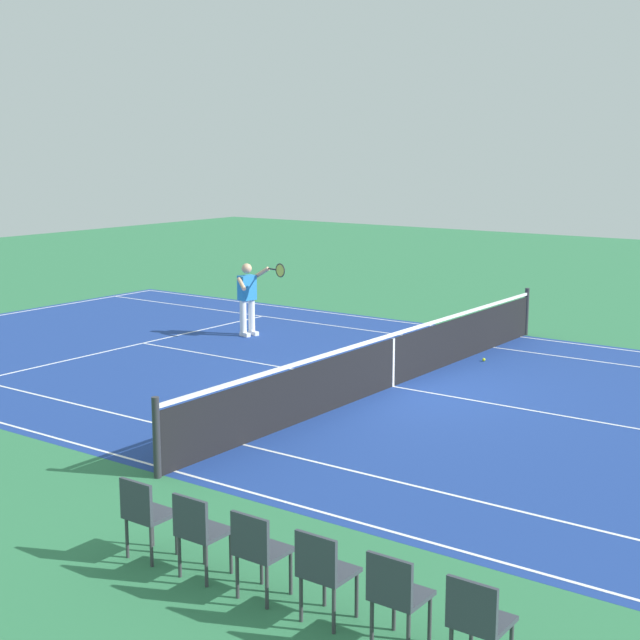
# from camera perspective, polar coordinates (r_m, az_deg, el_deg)

# --- Properties ---
(ground_plane) EXTENTS (60.00, 60.00, 0.00)m
(ground_plane) POSITION_cam_1_polar(r_m,az_deg,el_deg) (16.80, 4.45, -4.07)
(ground_plane) COLOR #2D7247
(court_slab) EXTENTS (24.20, 11.40, 0.00)m
(court_slab) POSITION_cam_1_polar(r_m,az_deg,el_deg) (16.80, 4.45, -4.07)
(court_slab) COLOR navy
(court_slab) RESTS_ON ground_plane
(court_line_markings) EXTENTS (23.85, 11.05, 0.01)m
(court_line_markings) POSITION_cam_1_polar(r_m,az_deg,el_deg) (16.80, 4.45, -4.06)
(court_line_markings) COLOR white
(court_line_markings) RESTS_ON ground_plane
(tennis_net) EXTENTS (0.10, 11.70, 1.08)m
(tennis_net) POSITION_cam_1_polar(r_m,az_deg,el_deg) (16.69, 4.47, -2.44)
(tennis_net) COLOR #2D2D33
(tennis_net) RESTS_ON ground_plane
(tennis_player_near) EXTENTS (1.15, 0.76, 1.70)m
(tennis_player_near) POSITION_cam_1_polar(r_m,az_deg,el_deg) (21.16, -4.40, 1.52)
(tennis_player_near) COLOR white
(tennis_player_near) RESTS_ON ground_plane
(tennis_ball) EXTENTS (0.07, 0.07, 0.07)m
(tennis_ball) POSITION_cam_1_polar(r_m,az_deg,el_deg) (18.98, 9.97, -2.40)
(tennis_ball) COLOR #CCE01E
(tennis_ball) RESTS_ON ground_plane
(spectator_chair_0) EXTENTS (0.44, 0.44, 0.88)m
(spectator_chair_0) POSITION_cam_1_polar(r_m,az_deg,el_deg) (7.90, 9.61, -17.54)
(spectator_chair_0) COLOR #38383D
(spectator_chair_0) RESTS_ON ground_plane
(spectator_chair_1) EXTENTS (0.44, 0.44, 0.88)m
(spectator_chair_1) POSITION_cam_1_polar(r_m,az_deg,el_deg) (8.22, 4.69, -16.25)
(spectator_chair_1) COLOR #38383D
(spectator_chair_1) RESTS_ON ground_plane
(spectator_chair_2) EXTENTS (0.44, 0.44, 0.88)m
(spectator_chair_2) POSITION_cam_1_polar(r_m,az_deg,el_deg) (8.59, 0.22, -14.97)
(spectator_chair_2) COLOR #38383D
(spectator_chair_2) RESTS_ON ground_plane
(spectator_chair_3) EXTENTS (0.44, 0.44, 0.88)m
(spectator_chair_3) POSITION_cam_1_polar(r_m,az_deg,el_deg) (9.02, -3.80, -13.72)
(spectator_chair_3) COLOR #38383D
(spectator_chair_3) RESTS_ON ground_plane
(spectator_chair_4) EXTENTS (0.44, 0.44, 0.88)m
(spectator_chair_4) POSITION_cam_1_polar(r_m,az_deg,el_deg) (9.48, -7.41, -12.54)
(spectator_chair_4) COLOR #38383D
(spectator_chair_4) RESTS_ON ground_plane
(spectator_chair_5) EXTENTS (0.44, 0.44, 0.88)m
(spectator_chair_5) POSITION_cam_1_polar(r_m,az_deg,el_deg) (9.98, -10.64, -11.43)
(spectator_chair_5) COLOR #38383D
(spectator_chair_5) RESTS_ON ground_plane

